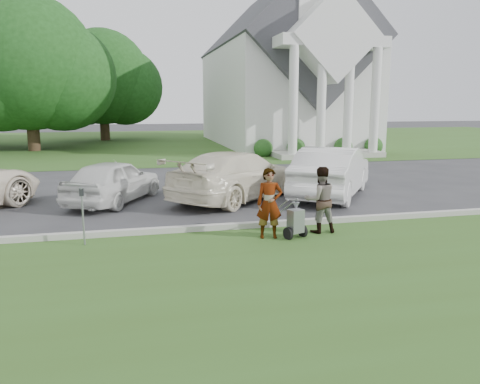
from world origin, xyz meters
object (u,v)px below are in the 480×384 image
object	(u,v)px
tree_back	(102,82)
striping_cart	(295,222)
parking_meter_near	(83,209)
person_right	(320,200)
church	(283,62)
tree_left	(28,69)
car_d	(332,172)
car_c	(237,175)
car_b	(114,181)
person_left	(269,204)

from	to	relation	value
tree_back	striping_cart	bearing A→B (deg)	-79.47
parking_meter_near	person_right	bearing A→B (deg)	-2.09
striping_cart	parking_meter_near	xyz separation A→B (m)	(-4.63, 0.52, 0.41)
church	tree_left	distance (m)	17.07
person_right	car_d	size ratio (longest dim) A/B	0.32
car_d	car_c	bearing A→B (deg)	31.17
tree_back	person_right	distance (m)	31.11
car_b	striping_cart	bearing A→B (deg)	157.18
car_c	car_d	distance (m)	3.15
tree_left	parking_meter_near	distance (m)	22.97
church	striping_cart	distance (m)	25.37
striping_cart	car_c	bearing A→B (deg)	74.59
church	car_c	bearing A→B (deg)	-111.93
car_c	striping_cart	bearing A→B (deg)	142.22
church	person_left	distance (m)	25.32
church	car_d	distance (m)	20.41
tree_left	person_right	distance (m)	24.88
striping_cart	person_right	distance (m)	0.89
parking_meter_near	car_b	xyz separation A→B (m)	(0.49, 4.47, -0.13)
striping_cart	parking_meter_near	bearing A→B (deg)	154.43
person_right	car_b	world-z (taller)	person_right
tree_back	parking_meter_near	size ratio (longest dim) A/B	7.54
car_b	car_c	distance (m)	3.85
tree_left	car_b	bearing A→B (deg)	-72.49
tree_left	tree_back	bearing A→B (deg)	63.43
tree_left	tree_back	xyz separation A→B (m)	(4.00, 8.00, -0.38)
striping_cart	car_d	distance (m)	5.25
car_b	car_c	bearing A→B (deg)	-157.67
church	person_left	xyz separation A→B (m)	(-7.92, -23.50, -5.14)
tree_back	car_d	bearing A→B (deg)	-71.96
person_right	car_b	bearing A→B (deg)	-42.79
car_c	tree_left	bearing A→B (deg)	-13.88
person_left	tree_left	bearing A→B (deg)	122.59
church	tree_left	world-z (taller)	church
person_left	parking_meter_near	distance (m)	4.07
person_left	person_right	xyz separation A→B (m)	(1.30, 0.19, -0.01)
tree_left	striping_cart	bearing A→B (deg)	-66.75
tree_left	striping_cart	world-z (taller)	tree_left
church	car_d	xyz separation A→B (m)	(-4.51, -19.23, -5.12)
person_right	car_b	size ratio (longest dim) A/B	0.40
person_left	striping_cart	bearing A→B (deg)	-3.04
person_right	person_left	bearing A→B (deg)	9.14
tree_back	person_left	distance (m)	31.05
striping_cart	person_left	world-z (taller)	person_left
tree_left	person_left	size ratio (longest dim) A/B	6.66
person_left	car_d	world-z (taller)	car_d
striping_cart	person_left	xyz separation A→B (m)	(-0.58, 0.14, 0.41)
car_c	church	bearing A→B (deg)	-63.47
person_left	car_b	world-z (taller)	person_left
car_c	person_left	bearing A→B (deg)	135.02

